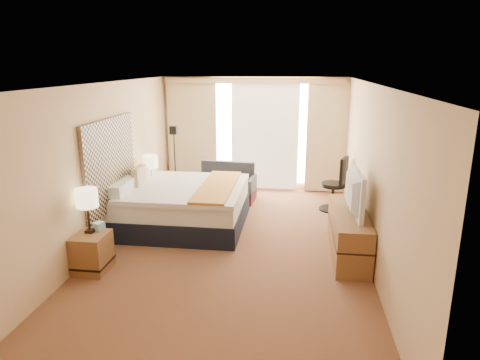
# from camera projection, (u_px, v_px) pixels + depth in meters

# --- Properties ---
(floor) EXTENTS (4.20, 7.00, 0.02)m
(floor) POSITION_uv_depth(u_px,v_px,m) (232.00, 247.00, 6.96)
(floor) COLOR #4F1B16
(floor) RESTS_ON ground
(ceiling) EXTENTS (4.20, 7.00, 0.02)m
(ceiling) POSITION_uv_depth(u_px,v_px,m) (231.00, 84.00, 6.27)
(ceiling) COLOR white
(ceiling) RESTS_ON wall_back
(wall_back) EXTENTS (4.20, 0.02, 2.60)m
(wall_back) POSITION_uv_depth(u_px,v_px,m) (254.00, 134.00, 9.96)
(wall_back) COLOR tan
(wall_back) RESTS_ON ground
(wall_front) EXTENTS (4.20, 0.02, 2.60)m
(wall_front) POSITION_uv_depth(u_px,v_px,m) (163.00, 279.00, 3.27)
(wall_front) COLOR tan
(wall_front) RESTS_ON ground
(wall_left) EXTENTS (0.02, 7.00, 2.60)m
(wall_left) POSITION_uv_depth(u_px,v_px,m) (103.00, 166.00, 6.88)
(wall_left) COLOR tan
(wall_left) RESTS_ON ground
(wall_right) EXTENTS (0.02, 7.00, 2.60)m
(wall_right) POSITION_uv_depth(u_px,v_px,m) (371.00, 174.00, 6.34)
(wall_right) COLOR tan
(wall_right) RESTS_ON ground
(headboard) EXTENTS (0.06, 1.85, 1.50)m
(headboard) POSITION_uv_depth(u_px,v_px,m) (111.00, 164.00, 7.07)
(headboard) COLOR black
(headboard) RESTS_ON wall_left
(nightstand_left) EXTENTS (0.45, 0.52, 0.55)m
(nightstand_left) POSITION_uv_depth(u_px,v_px,m) (92.00, 252.00, 6.12)
(nightstand_left) COLOR brown
(nightstand_left) RESTS_ON floor
(nightstand_right) EXTENTS (0.45, 0.52, 0.55)m
(nightstand_right) POSITION_uv_depth(u_px,v_px,m) (150.00, 199.00, 8.51)
(nightstand_right) COLOR brown
(nightstand_right) RESTS_ON floor
(media_dresser) EXTENTS (0.50, 1.80, 0.70)m
(media_dresser) POSITION_uv_depth(u_px,v_px,m) (348.00, 233.00, 6.63)
(media_dresser) COLOR brown
(media_dresser) RESTS_ON floor
(window) EXTENTS (2.30, 0.02, 2.30)m
(window) POSITION_uv_depth(u_px,v_px,m) (265.00, 134.00, 9.89)
(window) COLOR white
(window) RESTS_ON wall_back
(curtains) EXTENTS (4.12, 0.19, 2.56)m
(curtains) POSITION_uv_depth(u_px,v_px,m) (254.00, 130.00, 9.82)
(curtains) COLOR beige
(curtains) RESTS_ON floor
(bed) EXTENTS (2.24, 2.05, 1.09)m
(bed) POSITION_uv_depth(u_px,v_px,m) (181.00, 205.00, 7.80)
(bed) COLOR black
(bed) RESTS_ON floor
(loveseat) EXTENTS (1.34, 0.79, 0.81)m
(loveseat) POSITION_uv_depth(u_px,v_px,m) (226.00, 188.00, 9.33)
(loveseat) COLOR #56181E
(loveseat) RESTS_ON floor
(floor_lamp) EXTENTS (0.21, 0.21, 1.62)m
(floor_lamp) POSITION_uv_depth(u_px,v_px,m) (174.00, 149.00, 9.05)
(floor_lamp) COLOR black
(floor_lamp) RESTS_ON floor
(desk_chair) EXTENTS (0.55, 0.55, 1.11)m
(desk_chair) POSITION_uv_depth(u_px,v_px,m) (336.00, 187.00, 8.58)
(desk_chair) COLOR black
(desk_chair) RESTS_ON floor
(lamp_left) EXTENTS (0.31, 0.31, 0.65)m
(lamp_left) POSITION_uv_depth(u_px,v_px,m) (87.00, 199.00, 5.99)
(lamp_left) COLOR black
(lamp_left) RESTS_ON nightstand_left
(lamp_right) EXTENTS (0.29, 0.29, 0.61)m
(lamp_right) POSITION_uv_depth(u_px,v_px,m) (150.00, 162.00, 8.34)
(lamp_right) COLOR black
(lamp_right) RESTS_ON nightstand_right
(tissue_box) EXTENTS (0.17, 0.17, 0.12)m
(tissue_box) POSITION_uv_depth(u_px,v_px,m) (99.00, 226.00, 6.19)
(tissue_box) COLOR #89B6D4
(tissue_box) RESTS_ON nightstand_left
(telephone) EXTENTS (0.20, 0.18, 0.06)m
(telephone) POSITION_uv_depth(u_px,v_px,m) (149.00, 187.00, 8.26)
(telephone) COLOR black
(telephone) RESTS_ON nightstand_right
(television) EXTENTS (0.17, 1.18, 0.68)m
(television) POSITION_uv_depth(u_px,v_px,m) (348.00, 191.00, 6.41)
(television) COLOR black
(television) RESTS_ON media_dresser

